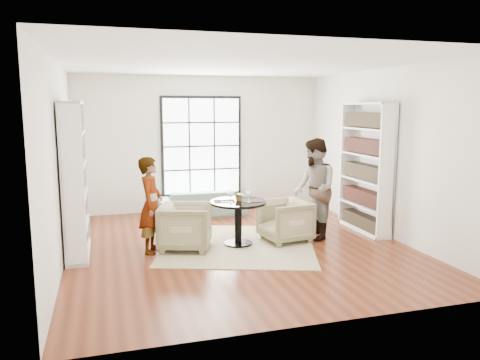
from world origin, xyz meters
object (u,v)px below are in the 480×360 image
object	(u,v)px
person_right	(314,189)
wine_glass_right	(249,194)
wine_glass_left	(231,194)
sofa	(202,202)
armchair_right	(285,221)
flower_centerpiece	(239,194)
armchair_left	(186,227)
pedestal_table	(238,213)
person_left	(151,205)

from	to	relation	value
person_right	wine_glass_right	xyz separation A→B (m)	(-1.25, -0.13, -0.00)
wine_glass_left	wine_glass_right	world-z (taller)	wine_glass_left
sofa	person_right	distance (m)	2.90
sofa	armchair_right	size ratio (longest dim) A/B	2.35
armchair_right	person_right	size ratio (longest dim) A/B	0.44
wine_glass_right	armchair_right	bearing A→B (deg)	10.58
flower_centerpiece	armchair_right	bearing A→B (deg)	-4.50
wine_glass_left	flower_centerpiece	world-z (taller)	flower_centerpiece
armchair_left	flower_centerpiece	world-z (taller)	flower_centerpiece
armchair_right	person_right	bearing A→B (deg)	81.99
person_right	wine_glass_left	size ratio (longest dim) A/B	8.77
person_right	armchair_right	bearing A→B (deg)	-81.59
sofa	flower_centerpiece	bearing A→B (deg)	95.49
sofa	wine_glass_right	bearing A→B (deg)	97.67
wine_glass_right	flower_centerpiece	world-z (taller)	flower_centerpiece
pedestal_table	armchair_left	world-z (taller)	same
person_left	wine_glass_left	world-z (taller)	person_left
armchair_right	flower_centerpiece	distance (m)	0.95
sofa	person_left	distance (m)	2.75
armchair_left	person_right	size ratio (longest dim) A/B	0.46
armchair_right	wine_glass_right	size ratio (longest dim) A/B	4.21
person_left	wine_glass_left	xyz separation A→B (m)	(1.28, -0.13, 0.13)
armchair_right	wine_glass_left	world-z (taller)	wine_glass_left
armchair_right	wine_glass_left	distance (m)	1.14
wine_glass_left	flower_centerpiece	size ratio (longest dim) A/B	0.95
armchair_right	flower_centerpiece	bearing A→B (deg)	-102.51
sofa	wine_glass_right	size ratio (longest dim) A/B	9.88
pedestal_table	armchair_right	world-z (taller)	pedestal_table
person_right	flower_centerpiece	distance (m)	1.36
sofa	wine_glass_left	distance (m)	2.57
armchair_right	wine_glass_right	world-z (taller)	wine_glass_right
pedestal_table	flower_centerpiece	size ratio (longest dim) A/B	4.42
armchair_left	person_left	world-z (taller)	person_left
armchair_right	person_left	xyz separation A→B (m)	(-2.29, 0.02, 0.41)
pedestal_table	armchair_right	distance (m)	0.86
wine_glass_right	wine_glass_left	bearing A→B (deg)	175.77
person_right	flower_centerpiece	size ratio (longest dim) A/B	8.34
person_left	pedestal_table	bearing A→B (deg)	-71.20
armchair_right	person_left	size ratio (longest dim) A/B	0.51
sofa	person_left	size ratio (longest dim) A/B	1.20
pedestal_table	flower_centerpiece	bearing A→B (deg)	59.74
wine_glass_left	wine_glass_right	xyz separation A→B (m)	(0.30, -0.02, -0.01)
armchair_left	armchair_right	xyz separation A→B (m)	(1.74, -0.02, -0.02)
wine_glass_left	armchair_right	bearing A→B (deg)	6.17
sofa	wine_glass_left	size ratio (longest dim) A/B	9.14
armchair_left	flower_centerpiece	distance (m)	1.05
person_right	pedestal_table	bearing A→B (deg)	-81.98
sofa	wine_glass_left	world-z (taller)	wine_glass_left
pedestal_table	armchair_left	bearing A→B (deg)	179.31
armchair_right	wine_glass_right	xyz separation A→B (m)	(-0.70, -0.13, 0.53)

